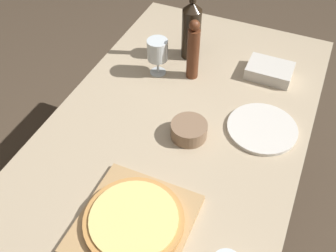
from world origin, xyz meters
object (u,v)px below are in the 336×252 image
object	(u,v)px
pizza	(134,220)
pepper_mill	(193,51)
wine_bottle	(191,29)
small_bowl	(189,130)
wine_glass	(158,51)

from	to	relation	value
pizza	pepper_mill	xyz separation A→B (m)	(-0.09, 0.70, 0.09)
wine_bottle	pepper_mill	size ratio (longest dim) A/B	1.32
pizza	pepper_mill	world-z (taller)	pepper_mill
pizza	small_bowl	distance (m)	0.39
wine_glass	small_bowl	size ratio (longest dim) A/B	1.22
pepper_mill	small_bowl	world-z (taller)	pepper_mill
pizza	wine_glass	xyz separation A→B (m)	(-0.23, 0.67, 0.08)
wine_bottle	wine_glass	world-z (taller)	wine_bottle
small_bowl	pizza	bearing A→B (deg)	-92.44
wine_bottle	small_bowl	xyz separation A→B (m)	(0.17, -0.44, -0.11)
wine_glass	small_bowl	distance (m)	0.38
wine_bottle	pizza	bearing A→B (deg)	-79.83
pepper_mill	small_bowl	distance (m)	0.35
pepper_mill	small_bowl	bearing A→B (deg)	-70.86
wine_bottle	wine_glass	distance (m)	0.18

